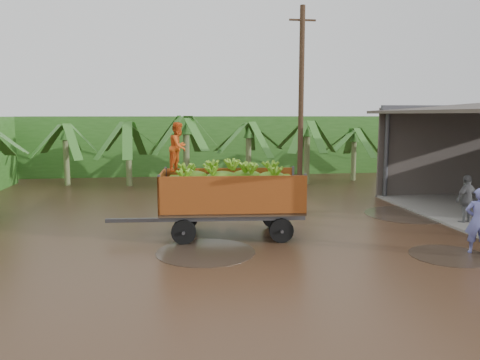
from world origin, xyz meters
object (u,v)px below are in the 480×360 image
man_blue (478,221)px  man_grey (467,200)px  banana_trailer (230,194)px  utility_pole (301,102)px

man_blue → man_grey: 3.63m
banana_trailer → utility_pole: utility_pole is taller
man_blue → utility_pole: bearing=-52.2°
man_grey → utility_pole: size_ratio=0.20×
man_grey → man_blue: bearing=41.1°
banana_trailer → man_blue: banana_trailer is taller
man_blue → man_grey: man_blue is taller
banana_trailer → utility_pole: (4.04, 6.74, 2.99)m
banana_trailer → utility_pole: bearing=63.4°
man_grey → utility_pole: bearing=-77.1°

